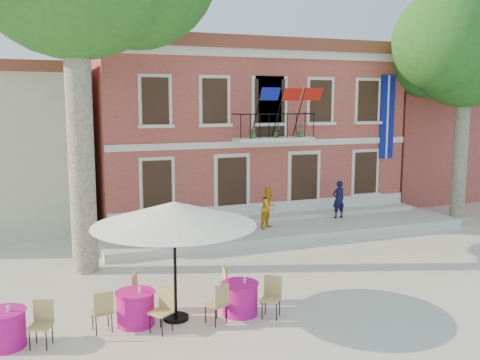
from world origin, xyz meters
The scene contains 11 objects.
ground centered at (0.00, 0.00, 0.00)m, with size 90.00×90.00×0.00m, color beige.
main_building centered at (2.00, 9.99, 3.78)m, with size 13.50×9.59×7.50m.
neighbor_east centered at (14.00, 11.00, 3.22)m, with size 9.40×9.40×6.40m.
terrace centered at (2.00, 4.40, 0.15)m, with size 14.00×3.40×0.30m, color silver.
plane_tree_east centered at (10.21, 4.26, 7.09)m, with size 4.89×4.89×9.61m.
patio_umbrella centered at (-3.97, -2.17, 2.48)m, with size 3.72×3.72×2.77m.
pedestrian_navy centered at (4.53, 4.73, 1.06)m, with size 0.56×0.36×1.52m, color black.
pedestrian_orange centered at (1.20, 4.17, 1.06)m, with size 0.74×0.58×1.53m, color orange.
cafe_table_0 centered at (-4.89, -2.13, 0.43)m, with size 1.72×1.86×0.95m.
cafe_table_1 centered at (-2.49, -2.41, 0.43)m, with size 1.86×1.72×0.95m.
cafe_table_2 centered at (-7.59, -2.28, 0.42)m, with size 1.94×1.10×0.95m.
Camera 1 is at (-6.79, -13.65, 4.98)m, focal length 40.00 mm.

